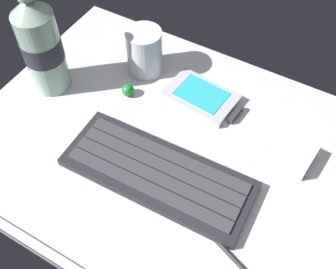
{
  "coord_description": "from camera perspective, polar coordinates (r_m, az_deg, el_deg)",
  "views": [
    {
      "loc": [
        18.8,
        -32.75,
        53.37
      ],
      "look_at": [
        0.0,
        0.0,
        3.0
      ],
      "focal_mm": 43.6,
      "sensor_mm": 36.0,
      "label": 1
    }
  ],
  "objects": [
    {
      "name": "charger_block",
      "position": [
        0.66,
        16.66,
        -2.51
      ],
      "size": [
        7.54,
        6.29,
        2.4
      ],
      "primitive_type": "cube",
      "rotation": [
        0.0,
        0.0,
        -0.1
      ],
      "color": "silver",
      "rests_on": "ground_plane"
    },
    {
      "name": "handheld_device",
      "position": [
        0.71,
        5.09,
        5.12
      ],
      "size": [
        13.29,
        8.72,
        1.5
      ],
      "color": "#B7BABF",
      "rests_on": "ground_plane"
    },
    {
      "name": "trackball_mouse",
      "position": [
        0.72,
        -5.62,
        6.18
      ],
      "size": [
        2.2,
        2.2,
        2.2
      ],
      "primitive_type": "sphere",
      "color": "#198C33",
      "rests_on": "ground_plane"
    },
    {
      "name": "juice_cup",
      "position": [
        0.74,
        -3.3,
        11.32
      ],
      "size": [
        6.4,
        6.4,
        8.5
      ],
      "color": "silver",
      "rests_on": "ground_plane"
    },
    {
      "name": "water_bottle",
      "position": [
        0.71,
        -17.32,
        11.85
      ],
      "size": [
        6.73,
        6.73,
        20.8
      ],
      "color": "#9EC1A8",
      "rests_on": "ground_plane"
    },
    {
      "name": "ground_plane",
      "position": [
        0.66,
        -0.1,
        -2.21
      ],
      "size": [
        64.0,
        48.0,
        2.8
      ],
      "color": "silver"
    },
    {
      "name": "keyboard",
      "position": [
        0.62,
        -1.44,
        -5.43
      ],
      "size": [
        29.31,
        11.85,
        1.7
      ],
      "color": "#232328",
      "rests_on": "ground_plane"
    },
    {
      "name": "stylus_pen",
      "position": [
        0.57,
        7.82,
        -15.35
      ],
      "size": [
        9.16,
        3.91,
        0.7
      ],
      "primitive_type": "cylinder",
      "rotation": [
        0.0,
        1.57,
        -0.35
      ],
      "color": "#26262B",
      "rests_on": "ground_plane"
    }
  ]
}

